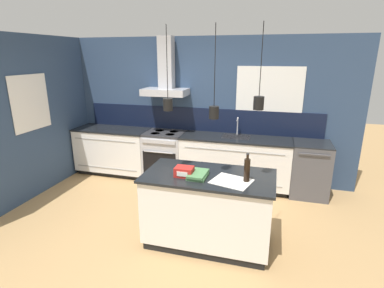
# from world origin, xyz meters

# --- Properties ---
(ground_plane) EXTENTS (16.00, 16.00, 0.00)m
(ground_plane) POSITION_xyz_m (0.00, 0.00, 0.00)
(ground_plane) COLOR tan
(ground_plane) RESTS_ON ground
(wall_back) EXTENTS (5.60, 2.24, 2.60)m
(wall_back) POSITION_xyz_m (-0.02, 2.00, 1.36)
(wall_back) COLOR navy
(wall_back) RESTS_ON ground_plane
(wall_left) EXTENTS (0.08, 3.80, 2.60)m
(wall_left) POSITION_xyz_m (-2.43, 0.70, 1.30)
(wall_left) COLOR navy
(wall_left) RESTS_ON ground_plane
(counter_run_left) EXTENTS (1.46, 0.64, 0.91)m
(counter_run_left) POSITION_xyz_m (-1.64, 1.69, 0.46)
(counter_run_left) COLOR black
(counter_run_left) RESTS_ON ground_plane
(counter_run_sink) EXTENTS (1.91, 0.64, 1.23)m
(counter_run_sink) POSITION_xyz_m (0.75, 1.69, 0.46)
(counter_run_sink) COLOR black
(counter_run_sink) RESTS_ON ground_plane
(oven_range) EXTENTS (0.72, 0.66, 0.91)m
(oven_range) POSITION_xyz_m (-0.56, 1.69, 0.46)
(oven_range) COLOR #B5B5BA
(oven_range) RESTS_ON ground_plane
(dishwasher) EXTENTS (0.60, 0.65, 0.91)m
(dishwasher) POSITION_xyz_m (2.00, 1.69, 0.46)
(dishwasher) COLOR #4C4C51
(dishwasher) RESTS_ON ground_plane
(kitchen_island) EXTENTS (1.56, 0.83, 0.91)m
(kitchen_island) POSITION_xyz_m (0.66, -0.07, 0.46)
(kitchen_island) COLOR black
(kitchen_island) RESTS_ON ground_plane
(bottle_on_island) EXTENTS (0.07, 0.07, 0.33)m
(bottle_on_island) POSITION_xyz_m (1.11, -0.16, 1.05)
(bottle_on_island) COLOR black
(bottle_on_island) RESTS_ON kitchen_island
(book_stack) EXTENTS (0.21, 0.32, 0.06)m
(book_stack) POSITION_xyz_m (0.56, -0.18, 0.94)
(book_stack) COLOR #4C7F4C
(book_stack) RESTS_ON kitchen_island
(red_supply_box) EXTENTS (0.21, 0.17, 0.11)m
(red_supply_box) POSITION_xyz_m (0.39, -0.19, 0.97)
(red_supply_box) COLOR red
(red_supply_box) RESTS_ON kitchen_island
(paper_pile) EXTENTS (0.51, 0.46, 0.01)m
(paper_pile) POSITION_xyz_m (0.95, -0.20, 0.91)
(paper_pile) COLOR silver
(paper_pile) RESTS_ON kitchen_island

